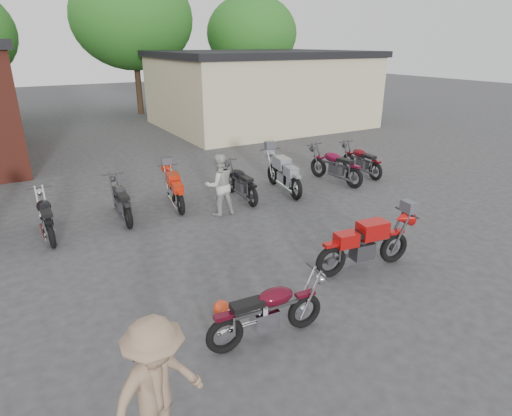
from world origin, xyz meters
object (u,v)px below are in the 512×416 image
person_light (219,185)px  row_bike_7 (335,164)px  row_bike_2 (46,215)px  row_bike_4 (174,187)px  row_bike_5 (241,181)px  row_bike_3 (121,198)px  row_bike_6 (283,172)px  helmet (222,308)px  row_bike_8 (361,159)px  sportbike (366,242)px  vintage_motorcycle (269,308)px  person_tan (157,392)px

person_light → row_bike_7: size_ratio=0.77×
person_light → row_bike_7: bearing=-167.4°
row_bike_2 → row_bike_4: 3.23m
row_bike_5 → person_light: bearing=129.2°
row_bike_3 → row_bike_6: bearing=-91.1°
person_light → row_bike_5: person_light is taller
row_bike_7 → row_bike_4: bearing=76.2°
helmet → row_bike_8: 8.97m
sportbike → row_bike_5: (-0.19, 4.78, -0.05)m
helmet → person_light: size_ratio=0.18×
vintage_motorcycle → person_light: size_ratio=1.15×
person_light → row_bike_3: 2.48m
sportbike → helmet: 3.13m
person_light → row_bike_3: (-2.26, 0.98, -0.26)m
row_bike_3 → row_bike_5: row_bike_3 is taller
helmet → row_bike_3: 5.02m
row_bike_4 → row_bike_5: row_bike_5 is taller
row_bike_7 → row_bike_3: bearing=79.1°
row_bike_4 → row_bike_7: 5.16m
row_bike_4 → person_tan: bearing=166.8°
row_bike_5 → person_tan: bearing=148.0°
person_tan → row_bike_4: person_tan is taller
row_bike_3 → row_bike_6: (4.70, -0.25, 0.07)m
row_bike_2 → row_bike_4: row_bike_4 is taller
row_bike_4 → row_bike_8: size_ratio=0.98×
row_bike_7 → person_tan: bearing=121.8°
row_bike_3 → row_bike_5: bearing=-91.8°
row_bike_7 → vintage_motorcycle: bearing=125.1°
person_tan → row_bike_7: bearing=21.3°
row_bike_7 → row_bike_8: row_bike_7 is taller
sportbike → row_bike_6: size_ratio=0.97×
helmet → person_light: 4.48m
sportbike → row_bike_4: bearing=118.0°
person_tan → row_bike_6: 8.98m
row_bike_5 → row_bike_8: 4.62m
row_bike_2 → row_bike_8: 9.63m
row_bike_3 → sportbike: bearing=-143.3°
row_bike_6 → row_bike_7: bearing=-84.6°
person_tan → row_bike_2: 6.76m
sportbike → row_bike_7: row_bike_7 is taller
sportbike → helmet: (-3.10, 0.01, -0.46)m
sportbike → row_bike_4: size_ratio=1.11×
row_bike_2 → row_bike_6: size_ratio=0.87×
helmet → row_bike_5: (2.91, 4.77, 0.41)m
person_light → row_bike_4: size_ratio=0.87×
vintage_motorcycle → row_bike_3: size_ratio=0.99×
row_bike_2 → row_bike_7: 8.34m
row_bike_3 → row_bike_4: bearing=-80.9°
row_bike_5 → row_bike_4: bearing=79.6°
helmet → row_bike_4: 5.30m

